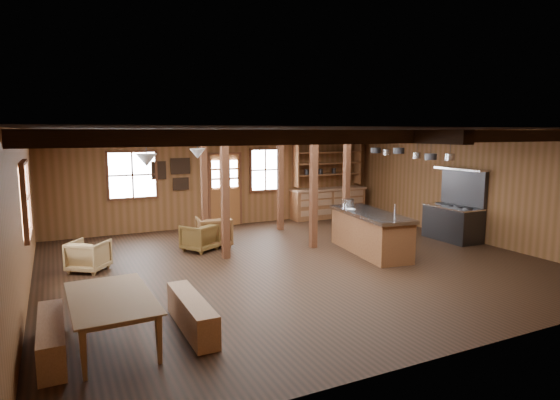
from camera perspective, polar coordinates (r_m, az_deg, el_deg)
name	(u,v)px	position (r m, az deg, el deg)	size (l,w,h in m)	color
room	(296,197)	(9.70, 1.96, 0.33)	(10.04, 9.04, 2.84)	black
ceiling_joists	(292,135)	(9.76, 1.51, 7.93)	(9.80, 8.82, 0.18)	black
timber_posts	(276,186)	(11.78, -0.54, 1.75)	(3.95, 2.35, 2.80)	#402212
back_door	(225,196)	(13.82, -6.71, 0.50)	(1.02, 0.08, 2.15)	brown
window_back_left	(132,175)	(13.14, -17.56, 2.92)	(1.32, 0.06, 1.32)	white
window_back_right	(265,170)	(14.23, -1.82, 3.69)	(1.02, 0.06, 1.32)	white
window_left	(25,200)	(9.07, -28.63, 0.04)	(0.14, 1.24, 1.32)	white
notice_boards	(173,172)	(13.33, -12.87, 3.34)	(1.08, 0.03, 0.90)	silver
back_counter	(328,199)	(15.10, 5.89, 0.10)	(2.55, 0.60, 2.45)	brown
pendant_lamps	(175,156)	(9.76, -12.64, 5.21)	(1.86, 2.36, 0.66)	#2F2F31
pot_rack	(405,152)	(11.76, 15.04, 5.67)	(0.41, 3.00, 0.45)	#2F2F31
kitchen_island	(370,232)	(10.88, 10.92, -3.86)	(1.20, 2.59, 1.20)	brown
step_stool	(367,240)	(11.28, 10.56, -4.80)	(0.48, 0.34, 0.43)	brown
commercial_range	(454,216)	(12.75, 20.48, -1.89)	(0.78, 1.49, 1.84)	#2F2F31
dining_table	(115,320)	(6.64, -19.48, -13.61)	(1.82, 1.01, 0.64)	olive
bench_wall	(52,338)	(6.65, -26.09, -14.87)	(0.30, 1.61, 0.44)	brown
bench_aisle	(192,313)	(6.84, -10.72, -13.43)	(0.31, 1.65, 0.45)	brown
armchair_a	(199,237)	(11.06, -9.79, -4.49)	(0.68, 0.70, 0.64)	brown
armchair_b	(214,232)	(11.39, -8.06, -3.84)	(0.78, 0.80, 0.73)	brown
armchair_c	(89,256)	(10.07, -22.30, -6.31)	(0.66, 0.68, 0.62)	olive
counter_pot	(348,202)	(11.63, 8.34, -0.29)	(0.28, 0.28, 0.17)	#B3B5BA
bowl	(351,210)	(10.84, 8.61, -1.22)	(0.23, 0.23, 0.06)	silver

